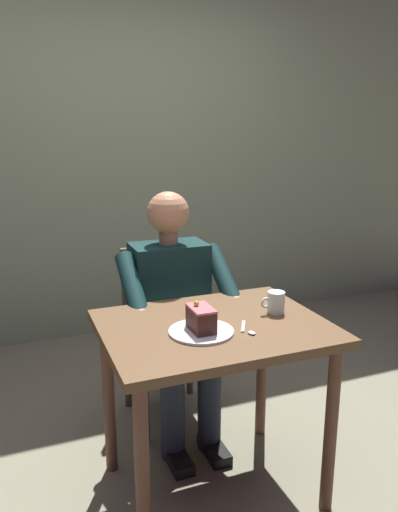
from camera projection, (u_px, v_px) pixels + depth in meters
ground_plane at (213, 487)px, 2.10m from camera, size 14.00×14.00×0.00m
cafe_rear_panel at (107, 125)px, 3.43m from camera, size 6.40×0.12×3.00m
dining_table at (214, 350)px, 1.95m from camera, size 0.86×0.67×0.74m
chair at (164, 326)px, 2.57m from camera, size 0.42×0.42×0.88m
seated_person at (175, 313)px, 2.38m from camera, size 0.53×0.58×1.19m
dessert_plate at (201, 331)px, 1.83m from camera, size 0.24×0.24×0.01m
cake_slice at (201, 319)px, 1.82m from camera, size 0.08×0.13×0.11m
coffee_cup at (276, 302)px, 2.02m from camera, size 0.11×0.07×0.09m
dessert_spoon at (248, 330)px, 1.85m from camera, size 0.06×0.14×0.01m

